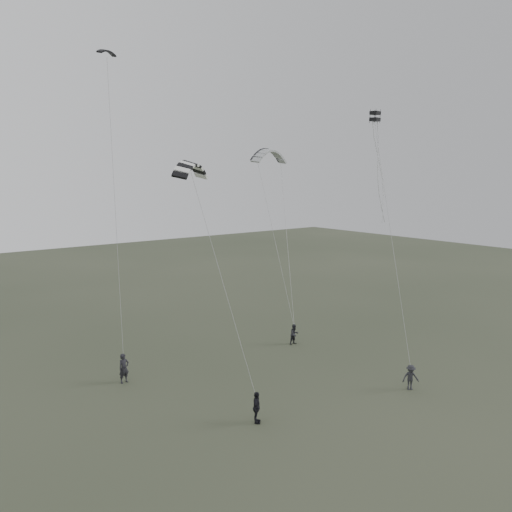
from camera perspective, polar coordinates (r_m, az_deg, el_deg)
ground at (r=30.51m, az=4.50°, el=-15.12°), size 140.00×140.00×0.00m
flyer_left at (r=32.23m, az=-14.86°, el=-12.30°), size 0.72×0.52×1.83m
flyer_right at (r=38.05m, az=4.41°, el=-8.91°), size 0.76×0.59×1.54m
flyer_center at (r=26.58m, az=0.06°, el=-16.93°), size 0.96×0.99×1.66m
flyer_far at (r=31.65m, az=17.25°, el=-13.10°), size 1.13×1.00×1.52m
kite_dark_small at (r=36.51m, az=-16.71°, el=21.55°), size 1.47×1.00×0.56m
kite_pale_large at (r=43.21m, az=1.54°, el=11.98°), size 4.02×1.85×1.72m
kite_striped at (r=28.65m, az=-7.47°, el=10.48°), size 3.37×2.90×1.46m
kite_box at (r=37.05m, az=13.45°, el=15.27°), size 0.64×0.67×0.71m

